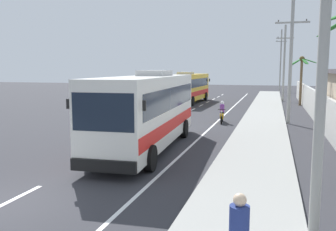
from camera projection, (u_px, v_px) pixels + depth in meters
ground_plane at (3, 205)px, 10.57m from camera, size 160.00×160.00×0.00m
sidewalk_kerb at (257, 146)px, 18.16m from camera, size 3.20×90.00×0.14m
lane_markings at (189, 129)px, 23.59m from camera, size 3.64×71.00×0.01m
boundary_wall at (329, 118)px, 20.77m from camera, size 0.24×60.00×2.26m
coach_bus_foreground at (148, 108)px, 17.73m from camera, size 3.36×11.20×3.87m
coach_bus_far_lane at (188, 87)px, 41.49m from camera, size 3.11×10.73×3.59m
motorcycle_beside_bus at (222, 114)px, 26.47m from camera, size 0.56×1.96×1.60m
utility_pole_nearest at (319, 42)px, 7.87m from camera, size 3.33×0.24×8.51m
utility_pole_mid at (291, 59)px, 25.44m from camera, size 2.32×0.24×8.88m
utility_pole_far at (284, 62)px, 43.04m from camera, size 2.03×0.24×9.08m
utility_pole_distant at (281, 60)px, 60.62m from camera, size 1.80×0.24×10.42m
palm_second at (302, 69)px, 38.34m from camera, size 3.00×3.00×5.27m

